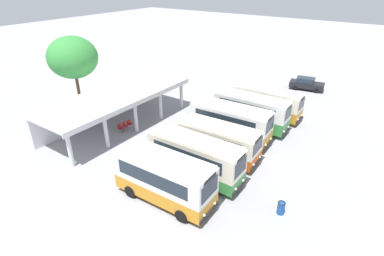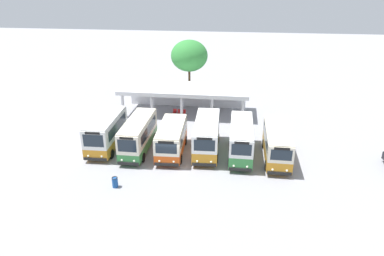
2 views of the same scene
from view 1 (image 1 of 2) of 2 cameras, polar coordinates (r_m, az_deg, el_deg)
name	(u,v)px [view 1 (image 1 of 2)]	position (r m, az deg, el deg)	size (l,w,h in m)	color
ground_plane	(246,164)	(25.59, 9.98, -6.64)	(180.00, 180.00, 0.00)	#939399
city_bus_nearest_orange	(164,177)	(20.67, -5.19, -9.12)	(2.61, 7.16, 3.38)	black
city_bus_second_in_row	(195,157)	(22.81, 0.61, -5.35)	(2.24, 7.55, 3.26)	black
city_bus_middle_cream	(219,141)	(25.30, 5.14, -2.35)	(2.67, 6.80, 2.95)	black
city_bus_fourth_amber	(231,122)	(28.19, 7.20, 1.21)	(2.61, 7.56, 3.31)	black
city_bus_fifth_blue	(251,110)	(30.79, 10.96, 3.23)	(2.25, 7.47, 3.33)	black
city_bus_far_end_green	(266,102)	(33.66, 13.69, 4.82)	(2.33, 7.49, 3.08)	black
parked_car_flank	(306,84)	(43.69, 20.56, 7.76)	(2.45, 4.56, 1.62)	black
terminal_canopy	(113,100)	(31.65, -14.52, 5.10)	(16.06, 5.86, 3.40)	silver
waiting_chair_end_by_column	(120,127)	(30.60, -13.26, 0.11)	(0.46, 0.46, 0.86)	slate
waiting_chair_second_from_end	(125,125)	(30.92, -12.41, 0.50)	(0.46, 0.46, 0.86)	slate
waiting_chair_middle_seat	(129,123)	(31.27, -11.62, 0.89)	(0.46, 0.46, 0.86)	slate
roadside_tree_behind_canopy	(73,58)	(34.53, -21.35, 12.14)	(5.08, 5.08, 8.36)	brown
litter_bin_apron	(281,208)	(21.18, 16.26, -14.10)	(0.49, 0.49, 0.90)	#19478C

